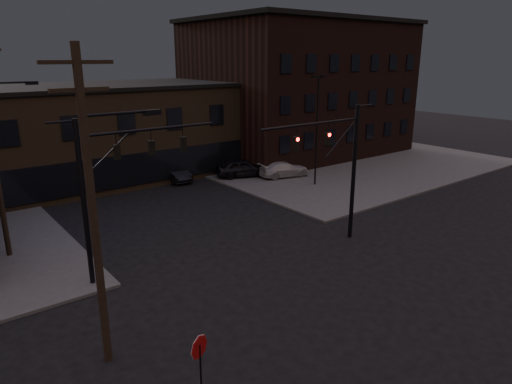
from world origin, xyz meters
The scene contains 13 objects.
ground centered at (0.00, 0.00, 0.00)m, with size 140.00×140.00×0.00m, color black.
sidewalk_ne centered at (22.00, 22.00, 0.07)m, with size 30.00×30.00×0.15m, color #474744.
building_row centered at (0.00, 28.00, 4.00)m, with size 40.00×12.00×8.00m, color #493827.
building_right centered at (22.00, 26.00, 7.00)m, with size 22.00×16.00×14.00m, color black.
traffic_signal_near centered at (5.36, 4.50, 4.93)m, with size 7.12×0.24×8.00m.
traffic_signal_far centered at (-6.72, 8.00, 5.01)m, with size 7.12×0.24×8.00m.
stop_sign centered at (-8.00, -1.99, 1.84)m, with size 0.72×0.33×2.48m.
utility_pole_near centered at (-9.43, 2.00, 5.87)m, with size 3.70×0.28×11.00m.
lot_light_a centered at (13.00, 14.00, 5.51)m, with size 1.50×0.28×9.14m.
lot_light_b centered at (19.00, 19.00, 5.51)m, with size 1.50×0.28×9.14m.
parked_car_lot_a centered at (9.67, 19.90, 0.96)m, with size 1.92×4.77×1.63m, color black.
parked_car_lot_b centered at (12.63, 17.56, 0.83)m, with size 1.89×4.66×1.35m, color #B5B4B7.
car_crossing centered at (4.39, 23.01, 0.76)m, with size 1.61×4.62×1.52m, color black.
Camera 1 is at (-13.97, -12.42, 10.54)m, focal length 32.00 mm.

